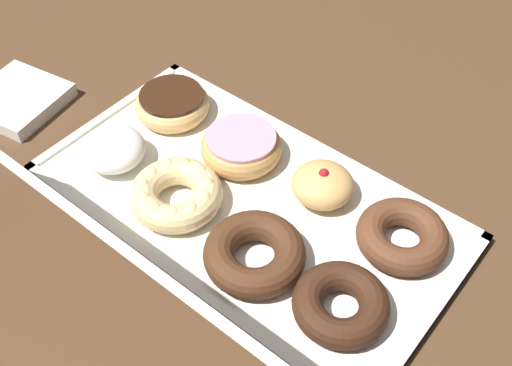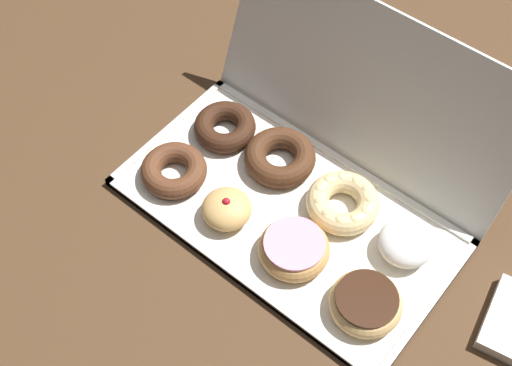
# 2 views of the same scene
# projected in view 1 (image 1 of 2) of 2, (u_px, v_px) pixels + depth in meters

# --- Properties ---
(ground_plane) EXTENTS (3.00, 3.00, 0.00)m
(ground_plane) POSITION_uv_depth(u_px,v_px,m) (247.00, 206.00, 0.81)
(ground_plane) COLOR #4C331E
(donut_box) EXTENTS (0.55, 0.29, 0.01)m
(donut_box) POSITION_uv_depth(u_px,v_px,m) (247.00, 204.00, 0.81)
(donut_box) COLOR silver
(donut_box) RESTS_ON ground
(box_lid_open) EXTENTS (0.55, 0.11, 0.26)m
(box_lid_open) POSITION_uv_depth(u_px,v_px,m) (115.00, 242.00, 0.61)
(box_lid_open) COLOR silver
(box_lid_open) RESTS_ON ground
(chocolate_cake_ring_donut_0) EXTENTS (0.11, 0.11, 0.04)m
(chocolate_cake_ring_donut_0) POSITION_uv_depth(u_px,v_px,m) (402.00, 236.00, 0.74)
(chocolate_cake_ring_donut_0) COLOR #59331E
(chocolate_cake_ring_donut_0) RESTS_ON donut_box
(jelly_filled_donut_1) EXTENTS (0.08, 0.08, 0.05)m
(jelly_filled_donut_1) POSITION_uv_depth(u_px,v_px,m) (323.00, 184.00, 0.79)
(jelly_filled_donut_1) COLOR tan
(jelly_filled_donut_1) RESTS_ON donut_box
(pink_frosted_donut_2) EXTENTS (0.11, 0.11, 0.04)m
(pink_frosted_donut_2) POSITION_uv_depth(u_px,v_px,m) (241.00, 146.00, 0.84)
(pink_frosted_donut_2) COLOR tan
(pink_frosted_donut_2) RESTS_ON donut_box
(chocolate_frosted_donut_3) EXTENTS (0.11, 0.11, 0.04)m
(chocolate_frosted_donut_3) POSITION_uv_depth(u_px,v_px,m) (172.00, 104.00, 0.90)
(chocolate_frosted_donut_3) COLOR #E5B770
(chocolate_frosted_donut_3) RESTS_ON donut_box
(chocolate_cake_ring_donut_4) EXTENTS (0.11, 0.11, 0.03)m
(chocolate_cake_ring_donut_4) POSITION_uv_depth(u_px,v_px,m) (341.00, 304.00, 0.68)
(chocolate_cake_ring_donut_4) COLOR #381E11
(chocolate_cake_ring_donut_4) RESTS_ON donut_box
(chocolate_cake_ring_donut_5) EXTENTS (0.12, 0.12, 0.04)m
(chocolate_cake_ring_donut_5) POSITION_uv_depth(u_px,v_px,m) (254.00, 254.00, 0.72)
(chocolate_cake_ring_donut_5) COLOR #472816
(chocolate_cake_ring_donut_5) RESTS_ON donut_box
(cruller_donut_6) EXTENTS (0.12, 0.12, 0.04)m
(cruller_donut_6) POSITION_uv_depth(u_px,v_px,m) (176.00, 194.00, 0.79)
(cruller_donut_6) COLOR #EACC8C
(cruller_donut_6) RESTS_ON donut_box
(powdered_filled_donut_7) EXTENTS (0.09, 0.09, 0.05)m
(powdered_filled_donut_7) POSITION_uv_depth(u_px,v_px,m) (114.00, 149.00, 0.84)
(powdered_filled_donut_7) COLOR white
(powdered_filled_donut_7) RESTS_ON donut_box
(napkin_stack) EXTENTS (0.15, 0.15, 0.02)m
(napkin_stack) POSITION_uv_depth(u_px,v_px,m) (18.00, 99.00, 0.94)
(napkin_stack) COLOR white
(napkin_stack) RESTS_ON ground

